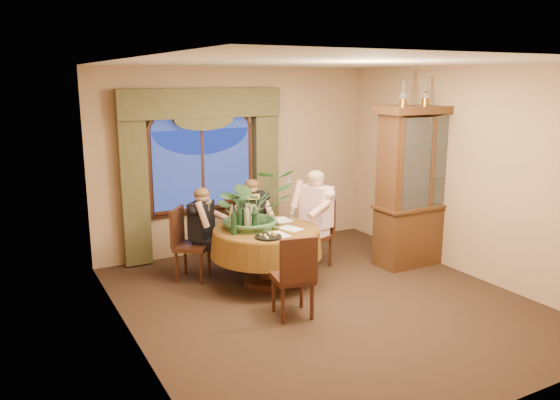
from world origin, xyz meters
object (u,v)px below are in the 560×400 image
chair_front_left (293,275)px  wine_bottle_5 (232,217)px  oil_lamp_left (404,94)px  person_pink (316,219)px  wine_bottle_3 (246,216)px  wine_bottle_4 (241,216)px  olive_bowl (274,227)px  wine_bottle_0 (254,219)px  wine_bottle_1 (234,222)px  china_cabinet (420,186)px  stoneware_vase (252,215)px  wine_bottle_2 (239,219)px  person_back (202,232)px  chair_right (314,234)px  chair_back (192,244)px  centerpiece_plant (252,177)px  oil_lamp_right (447,93)px  chair_back_right (243,230)px  dining_table (266,256)px  person_scarf (252,220)px  oil_lamp_center (426,93)px

chair_front_left → wine_bottle_5: wine_bottle_5 is taller
oil_lamp_left → person_pink: 2.08m
wine_bottle_3 → wine_bottle_5: same height
person_pink → wine_bottle_4: bearing=79.1°
olive_bowl → wine_bottle_0: 0.31m
wine_bottle_1 → wine_bottle_0: bearing=-3.6°
wine_bottle_0 → wine_bottle_3: bearing=98.9°
china_cabinet → wine_bottle_3: (-2.56, 0.36, -0.21)m
wine_bottle_1 → wine_bottle_4: (0.20, 0.22, 0.00)m
stoneware_vase → wine_bottle_2: 0.30m
china_cabinet → person_pink: 1.56m
person_back → wine_bottle_3: size_ratio=3.71×
oil_lamp_left → chair_right: oil_lamp_left is taller
chair_back → centerpiece_plant: centerpiece_plant is taller
china_cabinet → olive_bowl: (-2.26, 0.20, -0.35)m
chair_back → person_back: person_back is taller
chair_front_left → person_pink: bearing=59.9°
oil_lamp_left → oil_lamp_right: bearing=0.0°
chair_back_right → chair_back: same height
oil_lamp_left → wine_bottle_5: size_ratio=1.03×
oil_lamp_left → wine_bottle_0: oil_lamp_left is taller
chair_back_right → chair_front_left: bearing=87.7°
wine_bottle_3 → wine_bottle_4: same height
dining_table → person_scarf: (0.23, 0.91, 0.24)m
person_scarf → stoneware_vase: bearing=79.1°
chair_right → chair_back: (-1.68, 0.34, 0.00)m
chair_front_left → centerpiece_plant: size_ratio=0.81×
person_pink → wine_bottle_5: (-1.34, -0.13, 0.22)m
chair_front_left → olive_bowl: 1.03m
person_pink → wine_bottle_3: size_ratio=4.22×
chair_front_left → wine_bottle_3: size_ratio=2.91×
oil_lamp_center → chair_right: size_ratio=0.35×
wine_bottle_3 → wine_bottle_0: bearing=-81.1°
oil_lamp_left → wine_bottle_3: size_ratio=1.03×
chair_right → wine_bottle_0: wine_bottle_0 is taller
chair_right → olive_bowl: size_ratio=5.80×
oil_lamp_center → oil_lamp_right: bearing=0.0°
wine_bottle_0 → wine_bottle_3: (-0.03, 0.17, 0.00)m
wine_bottle_5 → olive_bowl: bearing=-24.7°
oil_lamp_center → oil_lamp_right: (0.39, 0.00, 0.00)m
wine_bottle_3 → wine_bottle_1: bearing=-147.2°
oil_lamp_right → olive_bowl: oil_lamp_right is taller
chair_back → wine_bottle_5: bearing=76.8°
chair_back → dining_table: bearing=90.0°
chair_right → person_scarf: (-0.66, 0.63, 0.13)m
person_scarf → wine_bottle_0: size_ratio=3.72×
chair_front_left → person_scarf: bearing=88.4°
oil_lamp_right → chair_back_right: oil_lamp_right is taller
oil_lamp_center → chair_right: 2.48m
wine_bottle_5 → chair_front_left: bearing=-79.6°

